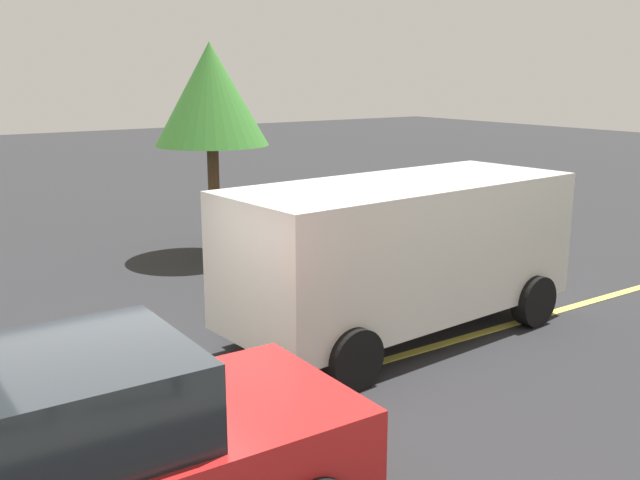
% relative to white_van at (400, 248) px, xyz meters
% --- Properties ---
extents(ground_plane, '(80.00, 80.00, 0.00)m').
position_rel_white_van_xyz_m(ground_plane, '(-4.18, -0.69, -1.27)').
color(ground_plane, '#262628').
extents(lane_marking_centre, '(28.00, 0.16, 0.01)m').
position_rel_white_van_xyz_m(lane_marking_centre, '(-1.18, -0.69, -1.26)').
color(lane_marking_centre, '#E0D14C').
extents(white_van, '(5.33, 2.55, 2.20)m').
position_rel_white_van_xyz_m(white_van, '(0.00, 0.00, 0.00)').
color(white_van, silver).
rests_on(white_van, ground_plane).
extents(car_red_approaching, '(4.47, 2.08, 1.69)m').
position_rel_white_van_xyz_m(car_red_approaching, '(-5.30, -2.42, -0.42)').
color(car_red_approaching, red).
rests_on(car_red_approaching, ground_plane).
extents(tree_left_verge, '(2.26, 2.26, 4.25)m').
position_rel_white_van_xyz_m(tree_left_verge, '(-0.04, 5.70, 1.95)').
color(tree_left_verge, '#513823').
rests_on(tree_left_verge, ground_plane).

